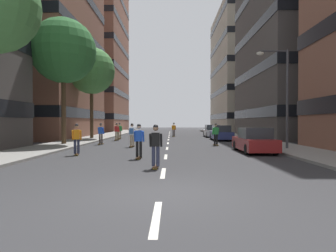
% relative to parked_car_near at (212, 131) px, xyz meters
% --- Properties ---
extents(ground_plane, '(135.16, 135.16, 0.00)m').
position_rel_parked_car_near_xyz_m(ground_plane, '(-5.39, -6.17, -0.70)').
color(ground_plane, '#333335').
extents(sidewalk_left, '(3.42, 61.95, 0.14)m').
position_rel_parked_car_near_xyz_m(sidewalk_left, '(-13.69, -3.35, -0.63)').
color(sidewalk_left, gray).
rests_on(sidewalk_left, ground_plane).
extents(sidewalk_right, '(3.42, 61.95, 0.14)m').
position_rel_parked_car_near_xyz_m(sidewalk_right, '(2.91, -3.35, -0.63)').
color(sidewalk_right, gray).
rests_on(sidewalk_right, ground_plane).
extents(lane_markings, '(0.16, 52.20, 0.01)m').
position_rel_parked_car_near_xyz_m(lane_markings, '(-5.39, -5.69, -0.70)').
color(lane_markings, silver).
rests_on(lane_markings, ground_plane).
extents(building_left_mid, '(17.56, 18.22, 28.66)m').
position_rel_parked_car_near_xyz_m(building_left_mid, '(-24.12, -0.62, 13.72)').
color(building_left_mid, brown).
rests_on(building_left_mid, ground_plane).
extents(building_left_far, '(17.56, 18.86, 33.73)m').
position_rel_parked_car_near_xyz_m(building_left_far, '(-24.12, 25.24, 16.26)').
color(building_left_far, brown).
rests_on(building_left_far, ground_plane).
extents(building_right_far, '(17.56, 21.70, 24.87)m').
position_rel_parked_car_near_xyz_m(building_right_far, '(13.33, 25.24, 11.83)').
color(building_right_far, '#B2A893').
rests_on(building_right_far, ground_plane).
extents(parked_car_near, '(1.82, 4.40, 1.52)m').
position_rel_parked_car_near_xyz_m(parked_car_near, '(0.00, 0.00, 0.00)').
color(parked_car_near, silver).
rests_on(parked_car_near, ground_plane).
extents(parked_car_mid, '(1.82, 4.40, 1.52)m').
position_rel_parked_car_near_xyz_m(parked_car_mid, '(0.00, -18.42, 0.00)').
color(parked_car_mid, maroon).
rests_on(parked_car_mid, ground_plane).
extents(parked_car_far, '(1.82, 4.40, 1.52)m').
position_rel_parked_car_near_xyz_m(parked_car_far, '(0.00, -6.54, 0.00)').
color(parked_car_far, navy).
rests_on(parked_car_far, ground_plane).
extents(street_tree_near, '(4.99, 4.99, 9.75)m').
position_rel_parked_car_near_xyz_m(street_tree_near, '(-13.69, -4.93, 6.66)').
color(street_tree_near, '#4C3823').
rests_on(street_tree_near, sidewalk_left).
extents(street_tree_mid, '(5.15, 5.15, 9.98)m').
position_rel_parked_car_near_xyz_m(street_tree_mid, '(-13.69, -13.14, 6.82)').
color(street_tree_mid, '#4C3823').
rests_on(street_tree_mid, sidewalk_left).
extents(streetlamp_right, '(2.13, 0.30, 6.50)m').
position_rel_parked_car_near_xyz_m(streetlamp_right, '(2.20, -17.01, 3.44)').
color(streetlamp_right, '#3F3F44').
rests_on(streetlamp_right, sidewalk_right).
extents(skater_0, '(0.56, 0.92, 1.78)m').
position_rel_parked_car_near_xyz_m(skater_0, '(-10.91, -12.35, 0.29)').
color(skater_0, brown).
rests_on(skater_0, ground_plane).
extents(skater_1, '(0.57, 0.92, 1.78)m').
position_rel_parked_car_near_xyz_m(skater_1, '(-1.57, -13.26, 0.29)').
color(skater_1, brown).
rests_on(skater_1, ground_plane).
extents(skater_2, '(0.57, 0.92, 1.78)m').
position_rel_parked_car_near_xyz_m(skater_2, '(-10.42, -20.04, 0.29)').
color(skater_2, brown).
rests_on(skater_2, ground_plane).
extents(skater_3, '(0.53, 0.90, 1.78)m').
position_rel_parked_car_near_xyz_m(skater_3, '(-10.72, -4.58, 0.29)').
color(skater_3, brown).
rests_on(skater_3, ground_plane).
extents(skater_4, '(0.54, 0.91, 1.78)m').
position_rel_parked_car_near_xyz_m(skater_4, '(-5.72, -24.65, 0.29)').
color(skater_4, brown).
rests_on(skater_4, ground_plane).
extents(skater_5, '(0.57, 0.92, 1.78)m').
position_rel_parked_car_near_xyz_m(skater_5, '(-4.78, 0.68, 0.29)').
color(skater_5, brown).
rests_on(skater_5, ground_plane).
extents(skater_6, '(0.55, 0.91, 1.78)m').
position_rel_parked_car_near_xyz_m(skater_6, '(-6.74, -21.57, 0.29)').
color(skater_6, brown).
rests_on(skater_6, ground_plane).
extents(skater_7, '(0.56, 0.92, 1.78)m').
position_rel_parked_car_near_xyz_m(skater_7, '(-8.02, -14.74, 0.32)').
color(skater_7, brown).
rests_on(skater_7, ground_plane).
extents(skater_8, '(0.57, 0.92, 1.78)m').
position_rel_parked_car_near_xyz_m(skater_8, '(-10.56, -7.15, 0.29)').
color(skater_8, brown).
rests_on(skater_8, ground_plane).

